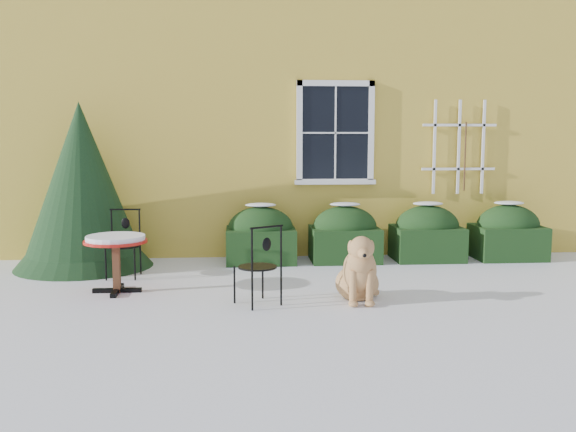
{
  "coord_description": "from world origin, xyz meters",
  "views": [
    {
      "loc": [
        -0.63,
        -7.15,
        1.9
      ],
      "look_at": [
        0.0,
        1.0,
        0.9
      ],
      "focal_mm": 40.0,
      "sensor_mm": 36.0,
      "label": 1
    }
  ],
  "objects": [
    {
      "name": "evergreen_shrub",
      "position": [
        -2.92,
        2.39,
        0.97
      ],
      "size": [
        2.0,
        2.0,
        2.42
      ],
      "rotation": [
        0.0,
        0.0,
        0.19
      ],
      "color": "black",
      "rests_on": "ground"
    },
    {
      "name": "patio_chair_far",
      "position": [
        -2.21,
        1.65,
        0.46
      ],
      "size": [
        0.44,
        0.44,
        0.93
      ],
      "rotation": [
        0.0,
        0.0,
        -0.05
      ],
      "color": "black",
      "rests_on": "ground"
    },
    {
      "name": "hedge_row",
      "position": [
        1.65,
        2.55,
        0.4
      ],
      "size": [
        4.95,
        0.8,
        0.91
      ],
      "color": "black",
      "rests_on": "ground"
    },
    {
      "name": "patio_chair_near",
      "position": [
        -0.4,
        0.0,
        0.46
      ],
      "size": [
        0.56,
        0.56,
        0.93
      ],
      "rotation": [
        0.0,
        0.0,
        3.68
      ],
      "color": "black",
      "rests_on": "ground"
    },
    {
      "name": "dog",
      "position": [
        0.76,
        0.08,
        0.33
      ],
      "size": [
        0.56,
        0.91,
        0.82
      ],
      "rotation": [
        0.0,
        0.0,
        -0.04
      ],
      "color": "tan",
      "rests_on": "ground"
    },
    {
      "name": "house",
      "position": [
        0.0,
        7.0,
        3.22
      ],
      "size": [
        12.4,
        8.4,
        6.4
      ],
      "color": "yellow",
      "rests_on": "ground"
    },
    {
      "name": "bistro_table",
      "position": [
        -2.14,
        0.74,
        0.59
      ],
      "size": [
        0.77,
        0.77,
        0.71
      ],
      "rotation": [
        0.0,
        0.0,
        0.3
      ],
      "color": "black",
      "rests_on": "ground"
    },
    {
      "name": "ground",
      "position": [
        0.0,
        0.0,
        0.0
      ],
      "size": [
        80.0,
        80.0,
        0.0
      ],
      "primitive_type": "plane",
      "color": "white",
      "rests_on": "ground"
    }
  ]
}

